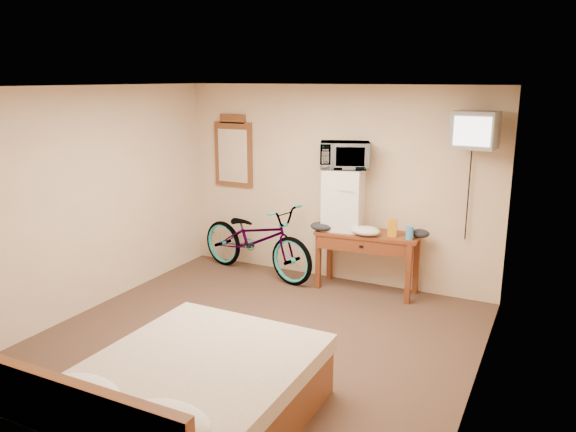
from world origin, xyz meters
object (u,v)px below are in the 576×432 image
object	(u,v)px
mini_fridge	(344,199)
bed	(182,402)
crt_television	(475,130)
bicycle	(256,239)
microwave	(345,155)
wall_mirror	(233,152)
desk	(366,243)
blue_cup	(410,233)

from	to	relation	value
mini_fridge	bed	distance (m)	3.53
crt_television	bicycle	bearing A→B (deg)	-178.45
crt_television	bed	world-z (taller)	crt_television
mini_fridge	crt_television	size ratio (longest dim) A/B	1.29
mini_fridge	bicycle	distance (m)	1.35
bicycle	microwave	bearing A→B (deg)	-72.13
wall_mirror	bicycle	world-z (taller)	wall_mirror
desk	wall_mirror	bearing A→B (deg)	172.47
bicycle	bed	distance (m)	3.56
desk	crt_television	world-z (taller)	crt_television
wall_mirror	bicycle	bearing A→B (deg)	-31.53
desk	microwave	size ratio (longest dim) A/B	2.18
wall_mirror	bed	bearing A→B (deg)	-63.77
blue_cup	wall_mirror	xyz separation A→B (m)	(-2.57, 0.31, 0.76)
microwave	bed	world-z (taller)	microwave
blue_cup	crt_television	xyz separation A→B (m)	(0.63, 0.06, 1.21)
mini_fridge	microwave	bearing A→B (deg)	56.32
desk	crt_television	size ratio (longest dim) A/B	2.18
blue_cup	bed	bearing A→B (deg)	-103.03
microwave	bed	distance (m)	3.70
mini_fridge	wall_mirror	size ratio (longest dim) A/B	0.76
desk	mini_fridge	xyz separation A→B (m)	(-0.33, 0.05, 0.51)
desk	blue_cup	size ratio (longest dim) A/B	8.26
bicycle	bed	bearing A→B (deg)	-146.47
microwave	desk	bearing A→B (deg)	-31.30
desk	mini_fridge	bearing A→B (deg)	170.55
crt_television	bicycle	size ratio (longest dim) A/B	0.31
microwave	crt_television	distance (m)	1.53
crt_television	bicycle	distance (m)	3.08
crt_television	bed	size ratio (longest dim) A/B	0.29
crt_television	mini_fridge	bearing A→B (deg)	178.62
bicycle	blue_cup	bearing A→B (deg)	-76.92
blue_cup	bicycle	size ratio (longest dim) A/B	0.08
blue_cup	bed	xyz separation A→B (m)	(-0.77, -3.34, -0.53)
blue_cup	desk	bearing A→B (deg)	175.95
microwave	bicycle	world-z (taller)	microwave
mini_fridge	microwave	xyz separation A→B (m)	(0.00, 0.00, 0.54)
desk	bed	xyz separation A→B (m)	(-0.24, -3.38, -0.32)
microwave	bicycle	distance (m)	1.67
desk	microwave	distance (m)	1.10
desk	blue_cup	bearing A→B (deg)	-4.05
bicycle	bed	world-z (taller)	bicycle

